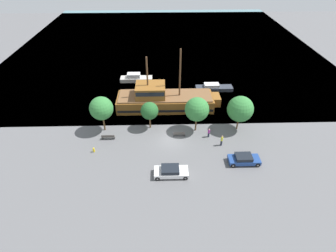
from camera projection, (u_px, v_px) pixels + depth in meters
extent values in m
plane|color=#5B5B5E|center=(170.00, 140.00, 39.65)|extent=(160.00, 160.00, 0.00)
plane|color=slate|center=(165.00, 43.00, 75.08)|extent=(80.00, 80.00, 0.00)
cube|color=brown|center=(165.00, 102.00, 46.55)|extent=(16.79, 5.09, 2.21)
cube|color=black|center=(165.00, 103.00, 46.74)|extent=(16.46, 5.17, 0.45)
cube|color=brown|center=(216.00, 100.00, 46.55)|extent=(1.40, 2.80, 1.55)
cube|color=brown|center=(165.00, 96.00, 45.82)|extent=(16.12, 4.68, 0.25)
cube|color=brown|center=(150.00, 90.00, 45.08)|extent=(5.04, 4.07, 2.04)
cube|color=black|center=(150.00, 89.00, 44.90)|extent=(4.79, 4.13, 0.73)
cylinder|color=#4C331E|center=(180.00, 73.00, 43.35)|extent=(0.28, 0.28, 8.27)
cylinder|color=#4C331E|center=(147.00, 77.00, 43.60)|extent=(0.28, 0.28, 7.03)
cube|color=#2D333D|center=(214.00, 88.00, 52.22)|extent=(7.29, 1.97, 0.71)
cube|color=silver|center=(212.00, 85.00, 51.81)|extent=(2.91, 1.54, 0.63)
cube|color=black|center=(216.00, 85.00, 51.83)|extent=(0.12, 1.38, 0.51)
cube|color=#B7B2A8|center=(136.00, 79.00, 55.43)|extent=(6.67, 2.03, 0.79)
cube|color=silver|center=(134.00, 75.00, 54.93)|extent=(2.67, 1.58, 0.89)
cube|color=black|center=(138.00, 75.00, 54.94)|extent=(0.12, 1.42, 0.71)
cube|color=navy|center=(244.00, 160.00, 35.44)|extent=(4.22, 1.82, 0.57)
cube|color=black|center=(244.00, 157.00, 35.12)|extent=(2.19, 1.64, 0.49)
cylinder|color=black|center=(258.00, 165.00, 34.94)|extent=(0.65, 0.22, 0.65)
cylinder|color=gray|center=(258.00, 165.00, 34.94)|extent=(0.25, 0.25, 0.25)
cylinder|color=black|center=(254.00, 157.00, 36.26)|extent=(0.65, 0.22, 0.65)
cylinder|color=gray|center=(254.00, 157.00, 36.26)|extent=(0.25, 0.25, 0.25)
cylinder|color=black|center=(233.00, 165.00, 34.87)|extent=(0.65, 0.22, 0.65)
cylinder|color=gray|center=(233.00, 165.00, 34.87)|extent=(0.25, 0.25, 0.25)
cylinder|color=black|center=(230.00, 157.00, 36.19)|extent=(0.65, 0.22, 0.65)
cylinder|color=gray|center=(230.00, 157.00, 36.19)|extent=(0.25, 0.25, 0.25)
cube|color=white|center=(171.00, 172.00, 33.65)|extent=(4.38, 1.90, 0.56)
cube|color=black|center=(170.00, 169.00, 33.33)|extent=(2.28, 1.71, 0.50)
cylinder|color=black|center=(185.00, 178.00, 33.12)|extent=(0.60, 0.22, 0.60)
cylinder|color=gray|center=(185.00, 178.00, 33.12)|extent=(0.23, 0.25, 0.23)
cylinder|color=black|center=(184.00, 168.00, 34.50)|extent=(0.60, 0.22, 0.60)
cylinder|color=gray|center=(184.00, 168.00, 34.50)|extent=(0.23, 0.25, 0.23)
cylinder|color=black|center=(157.00, 179.00, 33.04)|extent=(0.60, 0.22, 0.60)
cylinder|color=gray|center=(157.00, 179.00, 33.04)|extent=(0.23, 0.25, 0.23)
cylinder|color=black|center=(158.00, 169.00, 34.43)|extent=(0.60, 0.22, 0.60)
cylinder|color=gray|center=(158.00, 169.00, 34.43)|extent=(0.23, 0.25, 0.23)
cylinder|color=yellow|center=(94.00, 150.00, 37.36)|extent=(0.22, 0.22, 0.56)
sphere|color=yellow|center=(93.00, 148.00, 37.15)|extent=(0.25, 0.25, 0.25)
cylinder|color=yellow|center=(93.00, 150.00, 37.34)|extent=(0.10, 0.09, 0.09)
cylinder|color=yellow|center=(95.00, 150.00, 37.35)|extent=(0.10, 0.09, 0.09)
cube|color=#4C4742|center=(108.00, 137.00, 39.66)|extent=(1.95, 0.45, 0.05)
cube|color=#4C4742|center=(108.00, 136.00, 39.37)|extent=(1.95, 0.06, 0.40)
cube|color=#2D2D2D|center=(102.00, 138.00, 39.77)|extent=(0.12, 0.36, 0.40)
cube|color=#2D2D2D|center=(114.00, 138.00, 39.81)|extent=(0.12, 0.36, 0.40)
cube|color=#4C4742|center=(179.00, 134.00, 40.25)|extent=(1.77, 0.45, 0.05)
cube|color=#4C4742|center=(179.00, 133.00, 39.96)|extent=(1.77, 0.06, 0.40)
cube|color=#2D2D2D|center=(174.00, 135.00, 40.37)|extent=(0.12, 0.36, 0.40)
cube|color=#2D2D2D|center=(184.00, 135.00, 40.40)|extent=(0.12, 0.36, 0.40)
cylinder|color=#232838|center=(221.00, 143.00, 38.47)|extent=(0.27, 0.27, 0.87)
cylinder|color=gold|center=(222.00, 139.00, 38.01)|extent=(0.32, 0.32, 0.67)
sphere|color=tan|center=(222.00, 136.00, 37.75)|extent=(0.23, 0.23, 0.23)
cylinder|color=#232838|center=(209.00, 135.00, 40.10)|extent=(0.27, 0.27, 0.75)
cylinder|color=#99338C|center=(209.00, 131.00, 39.71)|extent=(0.32, 0.32, 0.58)
sphere|color=tan|center=(209.00, 129.00, 39.47)|extent=(0.20, 0.20, 0.20)
cylinder|color=brown|center=(104.00, 123.00, 41.03)|extent=(0.24, 0.24, 2.50)
sphere|color=#337A38|center=(101.00, 108.00, 39.39)|extent=(3.59, 3.59, 3.59)
cylinder|color=brown|center=(150.00, 122.00, 41.68)|extent=(0.24, 0.24, 2.01)
sphere|color=#235B28|center=(149.00, 111.00, 40.39)|extent=(2.77, 2.77, 2.77)
cylinder|color=brown|center=(196.00, 124.00, 41.02)|extent=(0.24, 0.24, 2.33)
sphere|color=#337A38|center=(197.00, 109.00, 39.40)|extent=(3.69, 3.69, 3.69)
cylinder|color=brown|center=(237.00, 123.00, 41.44)|extent=(0.24, 0.24, 2.01)
sphere|color=#337A38|center=(240.00, 109.00, 39.84)|extent=(3.99, 3.99, 3.99)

